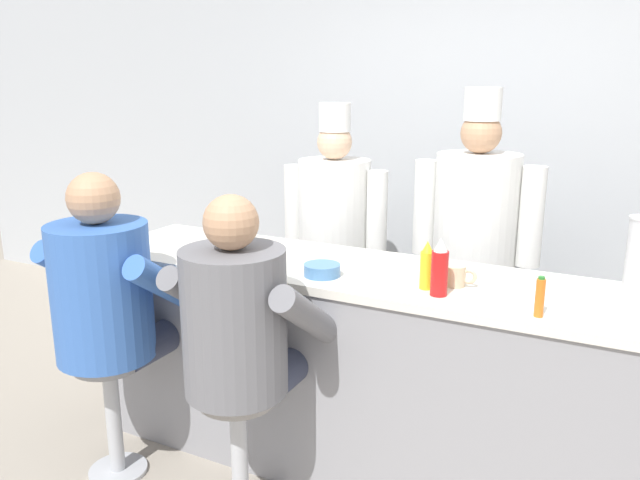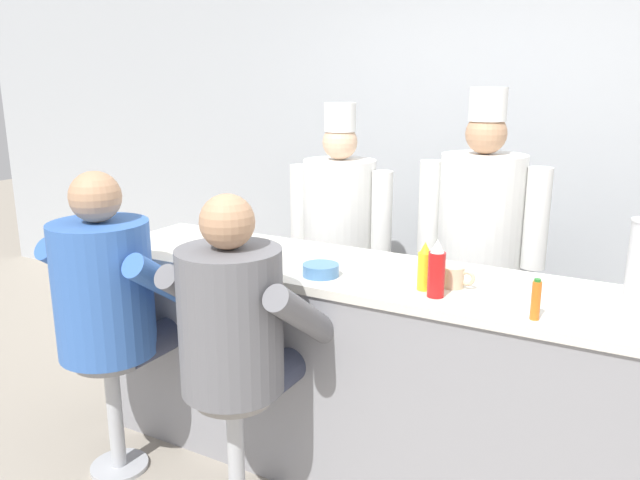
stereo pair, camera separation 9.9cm
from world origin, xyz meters
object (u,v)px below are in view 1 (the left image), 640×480
cook_in_whites_near (334,233)px  diner_seated_grey (240,328)px  hot_sauce_bottle_orange (540,297)px  breakfast_plate (216,246)px  cereal_bowl (322,270)px  diner_seated_blue (109,297)px  coffee_mug_tan (456,276)px  ketchup_bottle_red (440,269)px  mustard_bottle_yellow (427,267)px  cup_stack_steel (639,255)px  cook_in_whites_far (474,239)px

cook_in_whites_near → diner_seated_grey: bearing=-80.4°
hot_sauce_bottle_orange → breakfast_plate: size_ratio=0.59×
cereal_bowl → diner_seated_blue: (-0.88, -0.39, -0.15)m
coffee_mug_tan → ketchup_bottle_red: bearing=-101.4°
mustard_bottle_yellow → diner_seated_blue: (-1.34, -0.43, -0.21)m
hot_sauce_bottle_orange → diner_seated_grey: 1.15m
breakfast_plate → coffee_mug_tan: (1.25, -0.04, 0.03)m
mustard_bottle_yellow → cook_in_whites_near: size_ratio=0.12×
cup_stack_steel → ketchup_bottle_red: bearing=-150.4°
diner_seated_blue → cup_stack_steel: bearing=19.9°
cereal_bowl → coffee_mug_tan: (0.56, 0.13, 0.02)m
cereal_bowl → coffee_mug_tan: 0.57m
hot_sauce_bottle_orange → cook_in_whites_far: 1.19m
cereal_bowl → cup_stack_steel: bearing=17.2°
cup_stack_steel → cook_in_whites_far: size_ratio=0.17×
ketchup_bottle_red → cook_in_whites_near: (-0.93, 0.97, -0.17)m
cup_stack_steel → breakfast_plate: bearing=-173.7°
hot_sauce_bottle_orange → diner_seated_blue: bearing=-170.3°
ketchup_bottle_red → diner_seated_blue: bearing=-165.3°
hot_sauce_bottle_orange → diner_seated_grey: (-1.09, -0.31, -0.21)m
breakfast_plate → cook_in_whites_far: 1.40m
ketchup_bottle_red → cup_stack_steel: bearing=29.6°
cup_stack_steel → diner_seated_blue: diner_seated_blue is taller
diner_seated_blue → cook_in_whites_far: cook_in_whites_far is taller
coffee_mug_tan → cook_in_whites_near: 1.27m
cereal_bowl → hot_sauce_bottle_orange: bearing=-4.9°
hot_sauce_bottle_orange → diner_seated_grey: bearing=-164.1°
ketchup_bottle_red → coffee_mug_tan: 0.16m
mustard_bottle_yellow → cereal_bowl: (-0.46, -0.04, -0.07)m
hot_sauce_bottle_orange → cup_stack_steel: 0.55m
coffee_mug_tan → mustard_bottle_yellow: bearing=-138.1°
breakfast_plate → cook_in_whites_far: cook_in_whites_far is taller
breakfast_plate → diner_seated_grey: 0.77m
ketchup_bottle_red → cook_in_whites_far: size_ratio=0.13×
diner_seated_blue → diner_seated_grey: size_ratio=1.03×
cook_in_whites_near → mustard_bottle_yellow: bearing=-46.7°
cup_stack_steel → diner_seated_grey: size_ratio=0.22×
cook_in_whites_near → coffee_mug_tan: bearing=-40.7°
coffee_mug_tan → diner_seated_grey: (-0.73, -0.52, -0.18)m
diner_seated_blue → cook_in_whites_near: (0.48, 1.34, 0.06)m
mustard_bottle_yellow → cup_stack_steel: cup_stack_steel is taller
diner_seated_blue → cook_in_whites_far: bearing=46.7°
coffee_mug_tan → cook_in_whites_near: (-0.96, 0.82, -0.11)m
ketchup_bottle_red → diner_seated_blue: 1.48m
breakfast_plate → cereal_bowl: (0.69, -0.17, 0.01)m
mustard_bottle_yellow → cook_in_whites_far: size_ratio=0.11×
mustard_bottle_yellow → coffee_mug_tan: 0.14m
cup_stack_steel → cook_in_whites_far: (-0.80, 0.63, -0.17)m
cereal_bowl → cook_in_whites_near: cook_in_whites_near is taller
ketchup_bottle_red → cook_in_whites_near: cook_in_whites_near is taller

